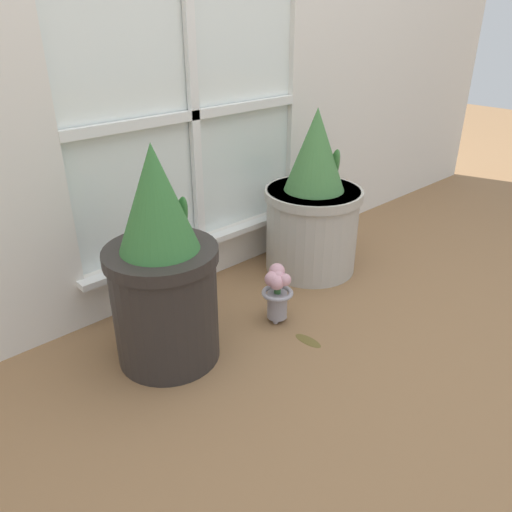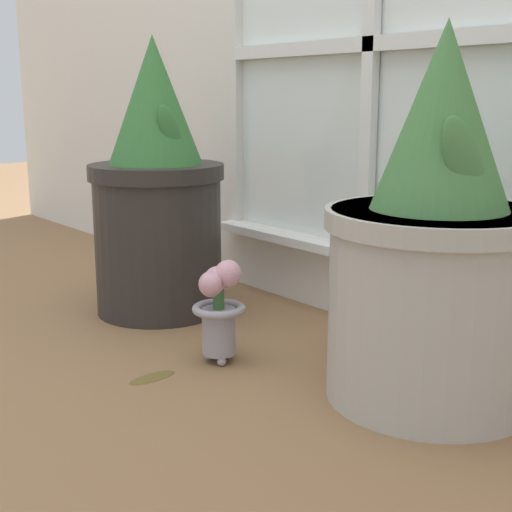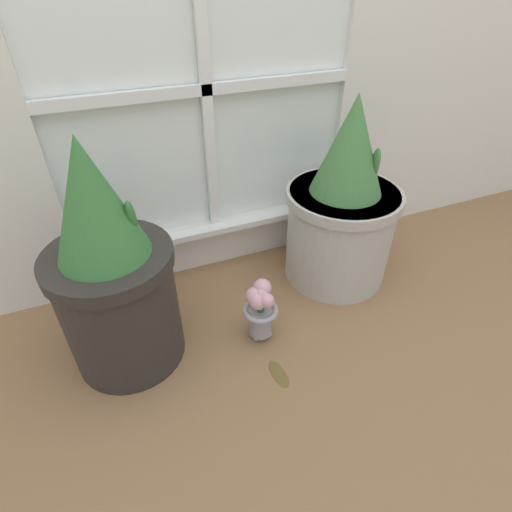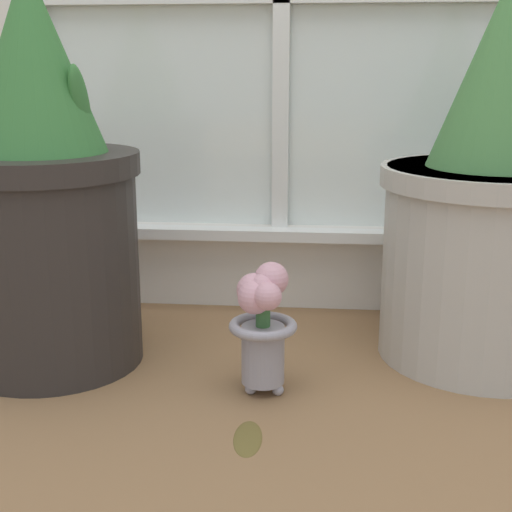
% 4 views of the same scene
% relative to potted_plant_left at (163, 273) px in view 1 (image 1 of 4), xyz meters
% --- Properties ---
extents(ground_plane, '(10.00, 10.00, 0.00)m').
position_rel_potted_plant_left_xyz_m(ground_plane, '(0.41, -0.27, -0.32)').
color(ground_plane, olive).
extents(potted_plant_left, '(0.36, 0.36, 0.72)m').
position_rel_potted_plant_left_xyz_m(potted_plant_left, '(0.00, 0.00, 0.00)').
color(potted_plant_left, '#2D2826').
rests_on(potted_plant_left, ground_plane).
extents(potted_plant_right, '(0.42, 0.42, 0.71)m').
position_rel_potted_plant_left_xyz_m(potted_plant_right, '(0.82, 0.10, -0.03)').
color(potted_plant_right, '#B7B2A8').
rests_on(potted_plant_right, ground_plane).
extents(flower_vase, '(0.12, 0.12, 0.23)m').
position_rel_potted_plant_left_xyz_m(flower_vase, '(0.41, -0.10, -0.18)').
color(flower_vase, '#99939E').
rests_on(flower_vase, ground_plane).
extents(fallen_leaf, '(0.05, 0.11, 0.01)m').
position_rel_potted_plant_left_xyz_m(fallen_leaf, '(0.40, -0.27, -0.31)').
color(fallen_leaf, brown).
rests_on(fallen_leaf, ground_plane).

